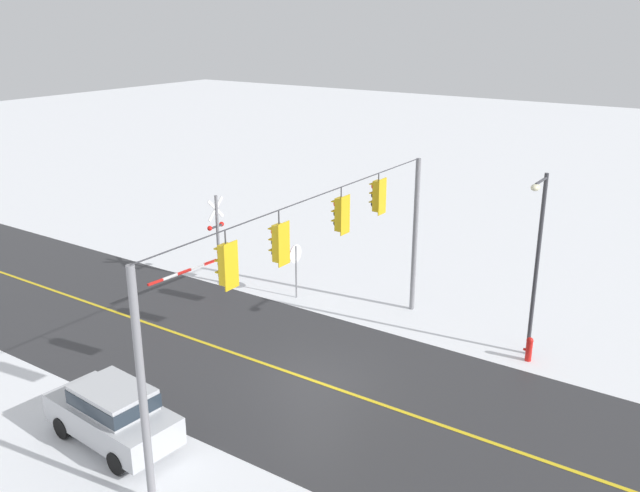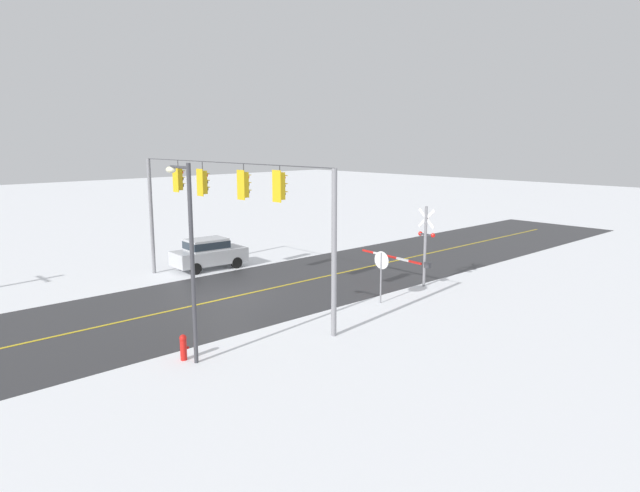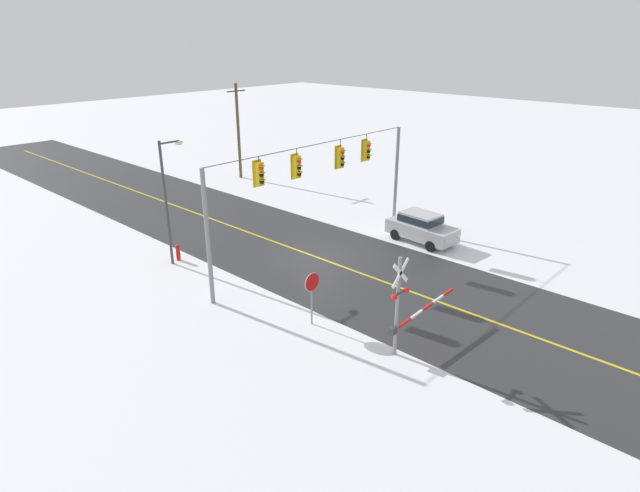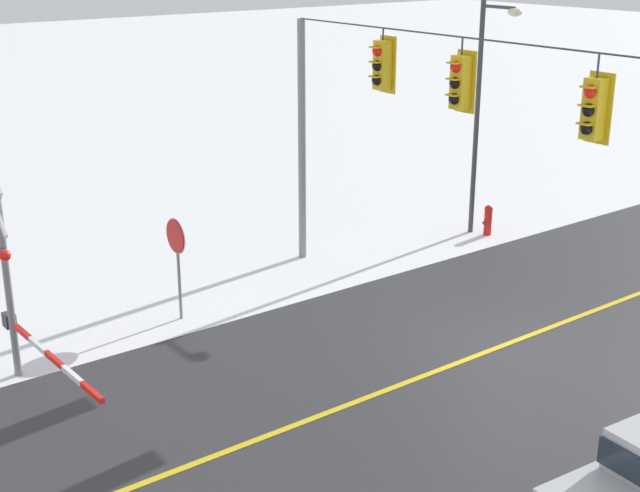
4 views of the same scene
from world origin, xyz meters
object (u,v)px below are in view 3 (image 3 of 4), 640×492
Objects in this scene: streetlamp_near at (168,191)px; fire_hydrant at (178,252)px; parked_car_silver at (421,226)px; utility_pole at (238,130)px; stop_sign at (312,287)px; railroad_crossing at (404,305)px.

streetlamp_near is 7.39× the size of fire_hydrant.
utility_pole reaches higher than parked_car_silver.
fire_hydrant is (0.01, 9.93, -1.25)m from stop_sign.
parked_car_silver is at bearing -97.16° from utility_pole.
stop_sign is 11.34m from parked_car_silver.
stop_sign is 2.67× the size of fire_hydrant.
utility_pole is at bearing 57.42° from stop_sign.
railroad_crossing is at bearing -86.32° from fire_hydrant.
parked_car_silver is 0.66× the size of streetlamp_near.
stop_sign is at bearing -170.50° from parked_car_silver.
fire_hydrant is 0.11× the size of utility_pole.
streetlamp_near is at bearing 94.88° from railroad_crossing.
utility_pole is (12.69, 25.13, 2.00)m from railroad_crossing.
streetlamp_near is 18.02m from utility_pole.
stop_sign is at bearing -88.46° from streetlamp_near.
fire_hydrant is (0.27, 0.18, -3.45)m from streetlamp_near.
railroad_crossing is 1.08× the size of parked_car_silver.
streetlamp_near is (-11.42, 7.88, 2.96)m from parked_car_silver.
fire_hydrant is at bearing 33.05° from streetlamp_near.
streetlamp_near is 3.46m from fire_hydrant.
stop_sign is 10.01m from fire_hydrant.
utility_pole is (13.86, 11.53, 0.05)m from streetlamp_near.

